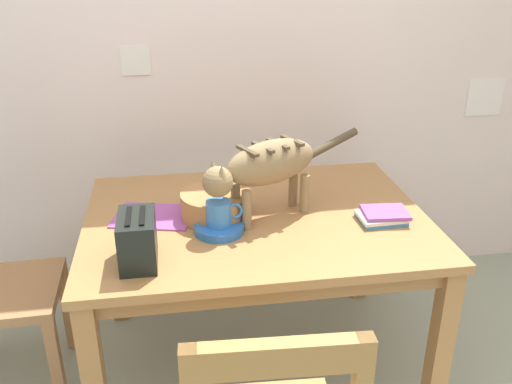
% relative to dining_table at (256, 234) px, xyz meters
% --- Properties ---
extents(wall_rear, '(5.32, 0.11, 2.50)m').
position_rel_dining_table_xyz_m(wall_rear, '(-0.08, 0.77, 0.60)').
color(wall_rear, silver).
rests_on(wall_rear, ground_plane).
extents(dining_table, '(1.33, 0.97, 0.74)m').
position_rel_dining_table_xyz_m(dining_table, '(0.00, 0.00, 0.00)').
color(dining_table, '#A2703E').
rests_on(dining_table, ground_plane).
extents(cat, '(0.66, 0.35, 0.31)m').
position_rel_dining_table_xyz_m(cat, '(0.03, -0.03, 0.30)').
color(cat, olive).
rests_on(cat, dining_table).
extents(saucer_bowl, '(0.18, 0.18, 0.03)m').
position_rel_dining_table_xyz_m(saucer_bowl, '(-0.16, -0.12, 0.10)').
color(saucer_bowl, blue).
rests_on(saucer_bowl, dining_table).
extents(coffee_mug, '(0.14, 0.09, 0.09)m').
position_rel_dining_table_xyz_m(coffee_mug, '(-0.15, -0.12, 0.16)').
color(coffee_mug, '#387BC1').
rests_on(coffee_mug, saucer_bowl).
extents(magazine, '(0.34, 0.29, 0.01)m').
position_rel_dining_table_xyz_m(magazine, '(-0.40, 0.05, 0.09)').
color(magazine, '#9C4696').
rests_on(magazine, dining_table).
extents(book_stack, '(0.19, 0.15, 0.04)m').
position_rel_dining_table_xyz_m(book_stack, '(0.47, -0.12, 0.11)').
color(book_stack, '#3987D0').
rests_on(book_stack, dining_table).
extents(wicker_basket, '(0.27, 0.27, 0.10)m').
position_rel_dining_table_xyz_m(wicker_basket, '(-0.16, 0.01, 0.14)').
color(wicker_basket, '#AA7343').
rests_on(wicker_basket, dining_table).
extents(toaster, '(0.12, 0.20, 0.18)m').
position_rel_dining_table_xyz_m(toaster, '(-0.44, -0.29, 0.17)').
color(toaster, black).
rests_on(toaster, dining_table).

